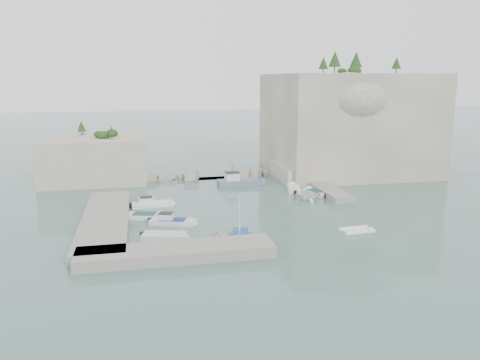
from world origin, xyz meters
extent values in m
plane|color=#4C7269|center=(0.00, 0.00, 0.00)|extent=(400.00, 400.00, 0.00)
cube|color=beige|center=(23.00, 23.00, 8.50)|extent=(26.00, 22.00, 17.00)
cube|color=beige|center=(13.00, 18.00, 1.25)|extent=(8.00, 10.00, 2.50)
cube|color=beige|center=(-20.00, 25.00, 3.50)|extent=(16.00, 14.00, 7.00)
cube|color=#9E9689|center=(-17.00, -1.00, 0.55)|extent=(5.00, 24.00, 1.10)
cube|color=#9E9689|center=(-10.00, -12.50, 0.55)|extent=(18.00, 4.00, 1.10)
cube|color=#9E9689|center=(13.50, 10.00, 0.40)|extent=(3.00, 16.00, 0.80)
cube|color=beige|center=(-1.00, 22.00, 0.70)|extent=(28.00, 3.00, 1.40)
imported|color=white|center=(-3.26, -8.67, 0.00)|extent=(5.65, 4.71, 1.01)
imported|color=white|center=(9.27, 5.01, 0.00)|extent=(3.95, 3.50, 1.92)
imported|color=white|center=(11.45, 14.80, 0.00)|extent=(4.15, 1.98, 1.55)
cylinder|color=white|center=(-3.26, -8.67, 2.60)|extent=(0.10, 0.10, 4.20)
cone|color=#1E4219|center=(18.00, 18.00, 19.27)|extent=(1.96, 1.96, 2.45)
cone|color=#1E4219|center=(26.00, 27.00, 19.60)|extent=(2.24, 2.24, 2.80)
cone|color=#1E4219|center=(30.00, 20.00, 18.82)|extent=(1.57, 1.57, 1.96)
cone|color=#1E4219|center=(21.00, 30.00, 19.08)|extent=(1.79, 1.79, 2.24)
cone|color=#1E4219|center=(-22.00, 27.00, 8.62)|extent=(1.40, 1.40, 1.75)
cone|color=#1E4219|center=(-17.00, 22.00, 8.30)|extent=(1.12, 1.12, 1.40)
camera|label=1|loc=(-12.97, -53.33, 16.08)|focal=35.00mm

